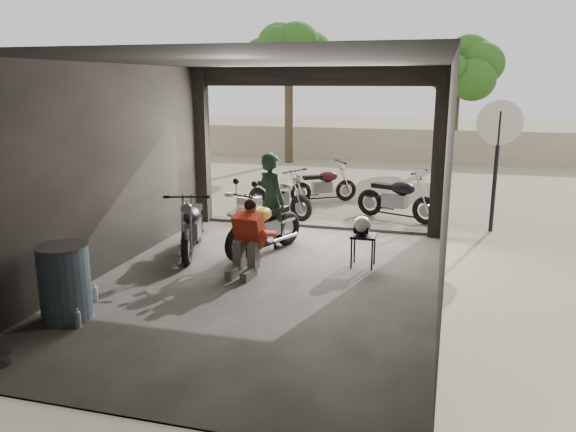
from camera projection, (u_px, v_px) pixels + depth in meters
The scene contains 16 objects.
ground at pixel (262, 286), 8.26m from camera, with size 80.00×80.00×0.00m, color #7A6D56.
garage at pixel (272, 194), 8.47m from camera, with size 7.00×7.13×3.20m.
boundary_wall at pixel (376, 144), 21.24m from camera, with size 18.00×0.30×1.20m, color gray.
tree_left at pixel (289, 50), 19.81m from camera, with size 2.20×2.20×5.60m.
tree_right at pixel (458, 63), 19.83m from camera, with size 2.20×2.20×5.00m.
main_bike at pixel (264, 222), 9.68m from camera, with size 0.70×1.70×1.13m, color beige, non-canonical shape.
left_bike at pixel (192, 222), 9.68m from camera, with size 0.69×1.67×1.13m, color black, non-canonical shape.
outside_bike_a at pixel (279, 192), 12.34m from camera, with size 0.67×1.62×1.10m, color black, non-canonical shape.
outside_bike_b at pixel (324, 182), 13.81m from camera, with size 0.62×1.50×1.02m, color #3C0E11, non-canonical shape.
outside_bike_c at pixel (397, 194), 12.03m from camera, with size 0.69×1.67×1.13m, color black, non-canonical shape.
rider at pixel (271, 201), 9.96m from camera, with size 0.63×0.41×1.72m, color black.
mechanic at pixel (246, 240), 8.58m from camera, with size 0.58×0.78×1.13m, color #B53118, non-canonical shape.
stool at pixel (363, 239), 8.97m from camera, with size 0.39×0.39×0.55m.
helmet at pixel (362, 225), 8.99m from camera, with size 0.30×0.31×0.28m, color silver.
oil_drum at pixel (65, 283), 6.98m from camera, with size 0.62×0.62×0.97m, color #3E5568.
sign_post at pixel (498, 143), 10.83m from camera, with size 0.86×0.08×2.59m.
Camera 1 is at (2.42, -7.41, 2.94)m, focal length 35.00 mm.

